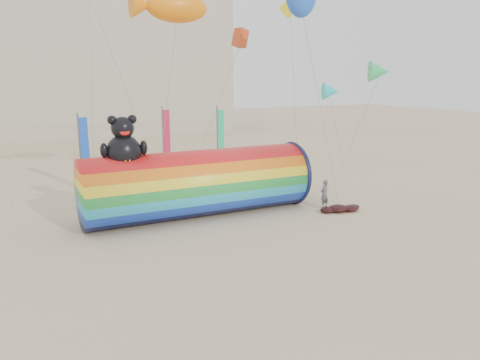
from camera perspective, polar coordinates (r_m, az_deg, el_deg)
name	(u,v)px	position (r m, az deg, el deg)	size (l,w,h in m)	color
ground	(245,235)	(22.81, 0.57, -6.76)	(160.00, 160.00, 0.00)	#CCB58C
windsock_assembly	(198,182)	(25.62, -5.18, -0.19)	(12.49, 3.80, 5.76)	red
kite_handler	(324,194)	(27.62, 10.26, -1.69)	(0.61, 0.40, 1.68)	#515358
fabric_bundle	(340,208)	(27.28, 12.14, -3.40)	(2.62, 1.35, 0.41)	#390A0A
festival_banners	(161,142)	(36.14, -9.59, 4.60)	(11.58, 4.29, 5.20)	#59595E
flying_kites	(225,17)	(27.38, -1.82, 19.22)	(25.08, 9.73, 8.30)	orange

